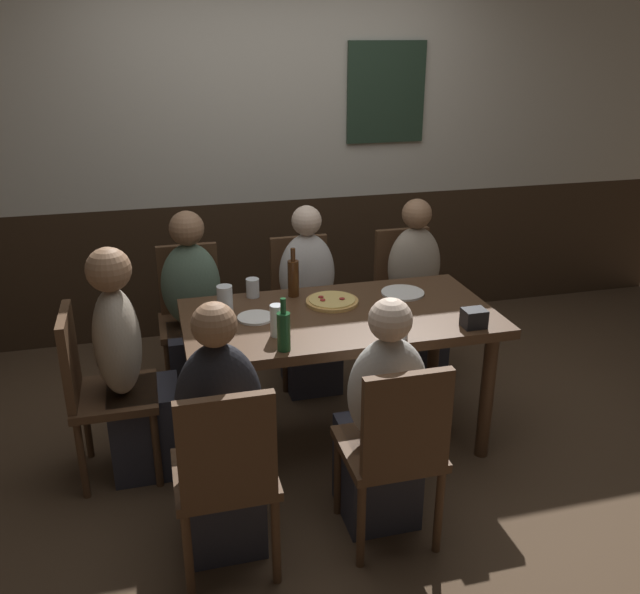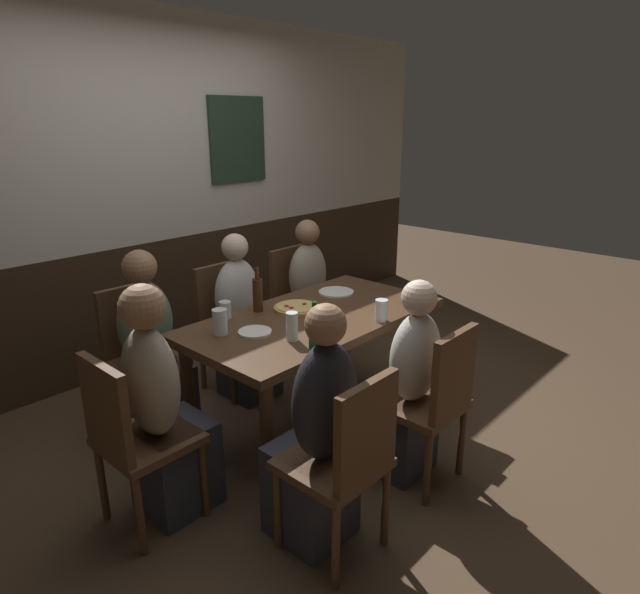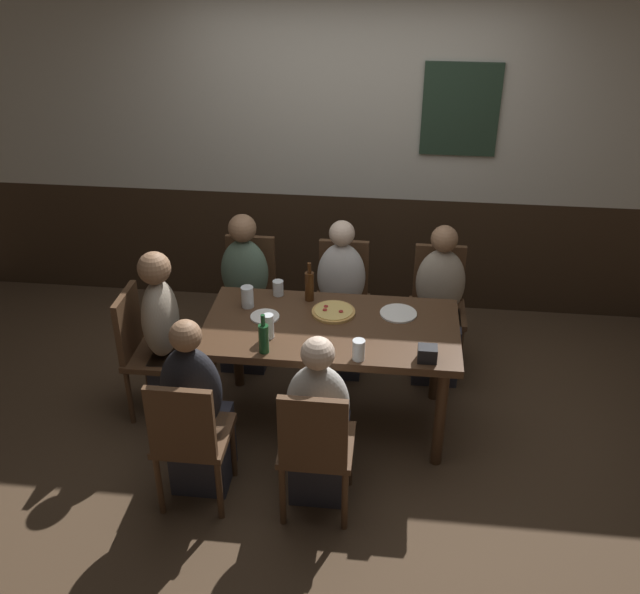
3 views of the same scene
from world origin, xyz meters
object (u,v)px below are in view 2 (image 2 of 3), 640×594
at_px(chair_mid_far, 228,320).
at_px(beer_bottle_green, 314,330).
at_px(chair_head_west, 132,434).
at_px(person_left_far, 153,360).
at_px(condiment_caddy, 414,296).
at_px(person_head_west, 164,419).
at_px(pizza, 297,307).
at_px(pint_glass_pale, 292,328).
at_px(pint_glass_stout, 381,312).
at_px(chair_left_far, 139,350).
at_px(plate_white_small, 255,332).
at_px(chair_mid_near, 433,398).
at_px(person_left_near, 317,446).
at_px(person_right_far, 312,305).
at_px(beer_bottle_brown, 258,294).
at_px(chair_left_near, 346,457).
at_px(highball_clear, 225,311).
at_px(plate_white_large, 336,292).
at_px(dining_table, 314,329).
at_px(chair_right_far, 297,297).
at_px(person_mid_near, 405,394).
at_px(person_mid_far, 243,329).
at_px(beer_glass_half, 220,323).

distance_m(chair_mid_far, beer_bottle_green, 1.26).
height_order(chair_head_west, beer_bottle_green, beer_bottle_green).
xyz_separation_m(person_left_far, condiment_caddy, (1.27, -0.98, 0.30)).
xyz_separation_m(person_head_west, pizza, (1.04, 0.14, 0.25)).
relative_size(chair_mid_far, pizza, 3.19).
bearing_deg(pint_glass_pale, condiment_caddy, -8.52).
bearing_deg(condiment_caddy, pint_glass_stout, -175.46).
relative_size(chair_left_far, plate_white_small, 4.83).
distance_m(chair_mid_near, person_left_near, 0.71).
distance_m(person_right_far, beer_bottle_brown, 1.01).
bearing_deg(chair_left_near, beer_bottle_brown, 65.22).
distance_m(person_left_far, condiment_caddy, 1.63).
xyz_separation_m(person_left_far, highball_clear, (0.30, -0.32, 0.30)).
xyz_separation_m(chair_head_west, condiment_caddy, (1.78, -0.32, 0.29)).
bearing_deg(plate_white_large, chair_mid_near, -112.15).
bearing_deg(person_left_far, highball_clear, -46.41).
height_order(dining_table, pizza, pizza).
height_order(chair_left_far, beer_bottle_green, beer_bottle_green).
bearing_deg(condiment_caddy, chair_left_near, -158.23).
bearing_deg(chair_left_near, chair_right_far, 50.03).
height_order(chair_right_far, person_left_far, person_left_far).
bearing_deg(chair_mid_far, plate_white_large, -57.71).
bearing_deg(pint_glass_pale, person_mid_near, -53.56).
bearing_deg(chair_mid_far, chair_left_near, -112.74).
height_order(chair_mid_far, beer_bottle_brown, beer_bottle_brown).
xyz_separation_m(person_left_far, person_mid_far, (0.69, -0.00, -0.01)).
bearing_deg(plate_white_small, condiment_caddy, -19.83).
bearing_deg(highball_clear, chair_right_far, 24.13).
distance_m(person_mid_near, person_mid_far, 1.32).
xyz_separation_m(person_left_near, beer_bottle_brown, (0.52, 0.96, 0.37)).
bearing_deg(beer_bottle_green, plate_white_small, 99.80).
relative_size(person_mid_near, plate_white_small, 6.01).
bearing_deg(highball_clear, beer_glass_half, -134.35).
relative_size(chair_left_far, beer_bottle_green, 3.55).
height_order(chair_mid_near, person_left_far, person_left_far).
relative_size(chair_right_far, chair_mid_far, 1.00).
xyz_separation_m(pint_glass_pale, plate_white_large, (0.76, 0.35, -0.06)).
distance_m(chair_right_far, highball_clear, 1.21).
relative_size(person_mid_far, plate_white_large, 4.84).
xyz_separation_m(chair_left_near, person_left_far, (-0.00, 1.48, -0.02)).
bearing_deg(beer_glass_half, person_mid_far, 41.54).
relative_size(person_right_far, condiment_caddy, 10.24).
distance_m(chair_mid_near, chair_right_far, 1.79).
bearing_deg(beer_bottle_green, chair_right_far, 47.93).
xyz_separation_m(chair_right_far, chair_head_west, (-1.89, -0.82, 0.00)).
bearing_deg(chair_mid_near, beer_glass_half, 119.22).
bearing_deg(beer_bottle_green, chair_mid_near, -53.89).
bearing_deg(chair_left_far, beer_bottle_brown, -45.45).
relative_size(chair_right_far, person_mid_near, 0.80).
bearing_deg(beer_bottle_brown, beer_glass_half, -161.34).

